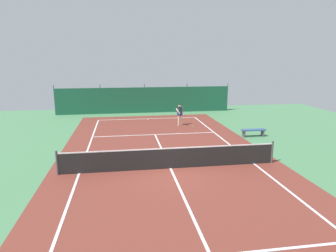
{
  "coord_description": "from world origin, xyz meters",
  "views": [
    {
      "loc": [
        -2.13,
        -12.88,
        4.96
      ],
      "look_at": [
        0.66,
        4.95,
        0.9
      ],
      "focal_mm": 31.83,
      "sensor_mm": 36.0,
      "label": 1
    }
  ],
  "objects": [
    {
      "name": "back_fence",
      "position": [
        -0.0,
        15.41,
        0.67
      ],
      "size": [
        16.3,
        0.98,
        2.7
      ],
      "color": "#195138",
      "rests_on": "ground"
    },
    {
      "name": "ground_plane",
      "position": [
        0.0,
        0.0,
        0.0
      ],
      "size": [
        36.0,
        36.0,
        0.0
      ],
      "primitive_type": "plane",
      "color": "#4C8456"
    },
    {
      "name": "tennis_ball_near_player",
      "position": [
        3.06,
        8.41,
        0.03
      ],
      "size": [
        0.07,
        0.07,
        0.07
      ],
      "primitive_type": "sphere",
      "color": "#CCDB33",
      "rests_on": "ground"
    },
    {
      "name": "parked_car",
      "position": [
        0.53,
        18.0,
        0.84
      ],
      "size": [
        2.4,
        4.39,
        1.68
      ],
      "rotation": [
        0.0,
        0.0,
        3.02
      ],
      "color": "silver",
      "rests_on": "ground"
    },
    {
      "name": "courtside_bench",
      "position": [
        6.31,
        4.93,
        0.37
      ],
      "size": [
        1.6,
        0.4,
        0.49
      ],
      "color": "#335184",
      "rests_on": "ground"
    },
    {
      "name": "tennis_player",
      "position": [
        2.2,
        8.99,
        0.96
      ],
      "size": [
        0.56,
        0.83,
        1.64
      ],
      "rotation": [
        0.0,
        0.0,
        3.56
      ],
      "color": "beige",
      "rests_on": "ground"
    },
    {
      "name": "tennis_net",
      "position": [
        0.0,
        0.0,
        0.51
      ],
      "size": [
        10.12,
        0.1,
        1.1
      ],
      "color": "black",
      "rests_on": "ground"
    },
    {
      "name": "court_surface",
      "position": [
        0.0,
        0.0,
        0.0
      ],
      "size": [
        11.02,
        26.6,
        0.01
      ],
      "color": "brown",
      "rests_on": "ground"
    },
    {
      "name": "tennis_ball_midcourt",
      "position": [
        3.61,
        2.09,
        0.03
      ],
      "size": [
        0.07,
        0.07,
        0.07
      ],
      "primitive_type": "sphere",
      "color": "#CCDB33",
      "rests_on": "ground"
    }
  ]
}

